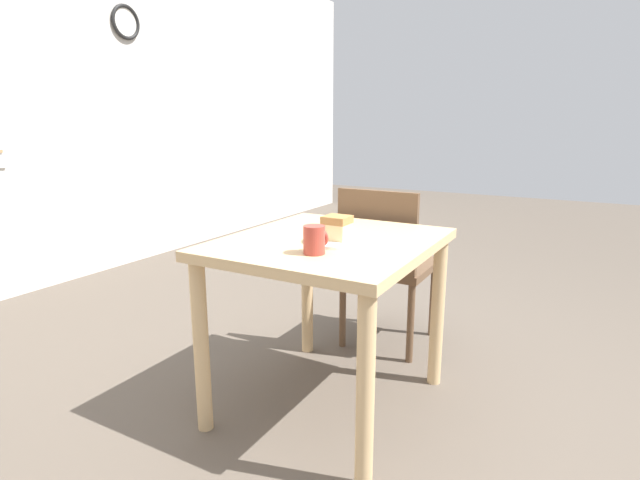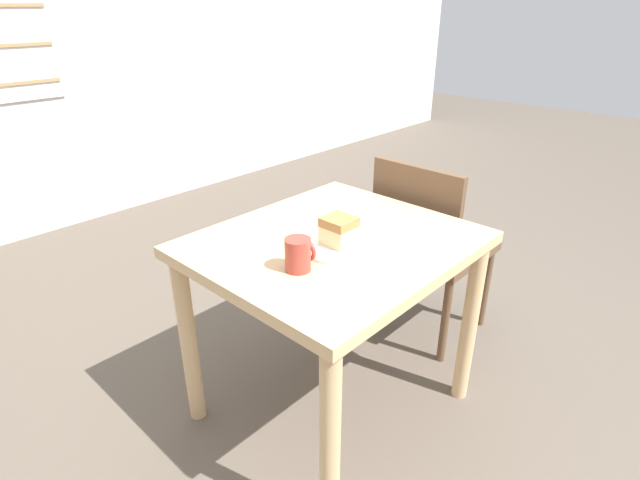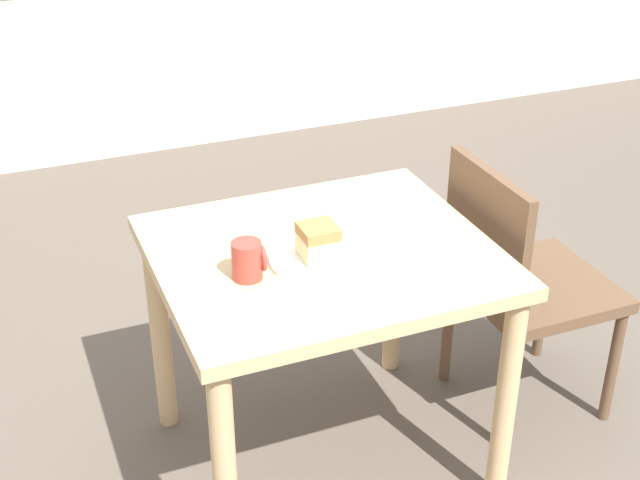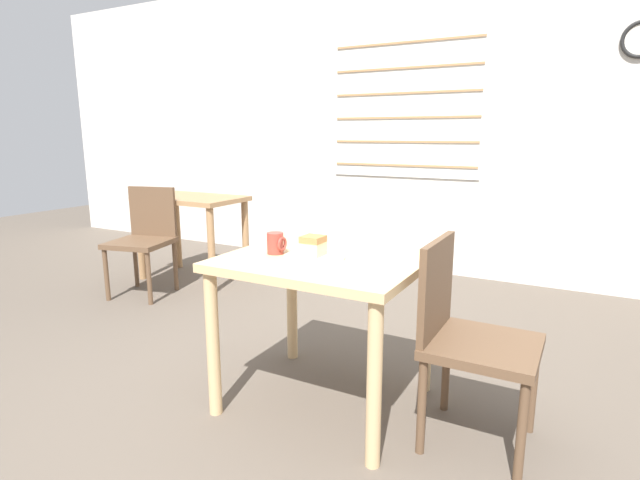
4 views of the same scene
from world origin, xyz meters
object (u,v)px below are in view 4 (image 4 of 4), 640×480
object	(u,v)px
dining_table_near	(325,280)
coffee_mug	(276,243)
chair_far_corner	(145,236)
plate	(315,257)
dining_table_far	(191,213)
chair_near_window	(466,333)
cake_slice	(313,246)

from	to	relation	value
dining_table_near	coffee_mug	world-z (taller)	coffee_mug
chair_far_corner	coffee_mug	xyz separation A→B (m)	(1.87, -0.88, 0.30)
dining_table_near	plate	bearing A→B (deg)	-115.22
dining_table_far	chair_far_corner	bearing A→B (deg)	-96.63
dining_table_far	dining_table_near	bearing A→B (deg)	-32.67
dining_table_near	chair_near_window	xyz separation A→B (m)	(0.66, 0.02, -0.14)
chair_far_corner	dining_table_near	bearing A→B (deg)	-35.06
plate	coffee_mug	world-z (taller)	coffee_mug
dining_table_far	chair_near_window	bearing A→B (deg)	-25.58
chair_near_window	cake_slice	world-z (taller)	chair_near_window
chair_near_window	coffee_mug	world-z (taller)	chair_near_window
coffee_mug	plate	bearing A→B (deg)	2.46
dining_table_near	chair_far_corner	bearing A→B (deg)	158.74
chair_far_corner	cake_slice	world-z (taller)	chair_far_corner
dining_table_near	dining_table_far	size ratio (longest dim) A/B	0.97
dining_table_far	chair_near_window	size ratio (longest dim) A/B	1.07
dining_table_near	coffee_mug	distance (m)	0.29
dining_table_far	plate	xyz separation A→B (m)	(2.01, -1.36, 0.13)
dining_table_near	dining_table_far	world-z (taller)	dining_table_far
cake_slice	coffee_mug	size ratio (longest dim) A/B	0.96
dining_table_far	cake_slice	bearing A→B (deg)	-34.13
cake_slice	dining_table_far	bearing A→B (deg)	145.87
dining_table_far	chair_near_window	distance (m)	2.99
dining_table_near	coffee_mug	xyz separation A→B (m)	(-0.23, -0.06, 0.17)
chair_far_corner	coffee_mug	bearing A→B (deg)	-39.01
dining_table_near	chair_far_corner	distance (m)	2.25
coffee_mug	chair_near_window	bearing A→B (deg)	5.10
dining_table_near	coffee_mug	bearing A→B (deg)	-164.70
chair_near_window	coffee_mug	bearing A→B (deg)	95.10
dining_table_far	coffee_mug	distance (m)	2.28
dining_table_near	cake_slice	bearing A→B (deg)	-124.73
dining_table_near	coffee_mug	size ratio (longest dim) A/B	8.81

